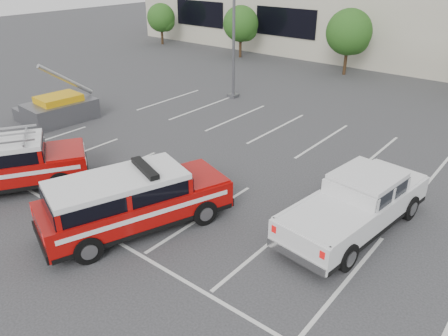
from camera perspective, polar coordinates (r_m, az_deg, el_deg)
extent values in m
plane|color=#2D2D2F|center=(15.48, -2.78, -6.38)|extent=(120.00, 120.00, 0.00)
cube|color=silver|center=(18.62, 6.43, -0.54)|extent=(23.00, 15.00, 0.01)
cylinder|color=#3F2B19|center=(46.91, -8.08, 16.63)|extent=(0.24, 0.24, 1.51)
sphere|color=#134914|center=(46.65, -8.23, 18.87)|extent=(2.77, 2.77, 2.77)
sphere|color=#134914|center=(46.55, -7.65, 18.37)|extent=(1.85, 1.85, 1.85)
cylinder|color=#3F2B19|center=(40.30, 2.14, 15.44)|extent=(0.24, 0.24, 1.67)
sphere|color=#134914|center=(39.97, 2.19, 18.32)|extent=(3.07, 3.07, 3.07)
sphere|color=#134914|center=(39.96, 2.84, 17.63)|extent=(2.05, 2.05, 2.05)
cylinder|color=#3F2B19|center=(35.31, 15.55, 13.14)|extent=(0.24, 0.24, 1.84)
sphere|color=#134914|center=(34.91, 16.01, 16.71)|extent=(3.37, 3.37, 3.37)
sphere|color=#134914|center=(35.01, 16.66, 15.81)|extent=(2.24, 2.24, 2.24)
cube|color=#59595E|center=(28.61, 1.20, 9.45)|extent=(0.60, 0.60, 0.20)
cylinder|color=#59595E|center=(27.60, 1.30, 19.24)|extent=(0.18, 0.18, 10.00)
cube|color=#960907|center=(14.81, -11.35, -4.67)|extent=(4.16, 6.57, 0.94)
cube|color=black|center=(14.32, -13.69, -2.77)|extent=(3.40, 4.82, 0.49)
cube|color=silver|center=(14.16, -13.83, -1.57)|extent=(3.33, 4.72, 0.18)
cube|color=black|center=(14.35, -10.29, -0.02)|extent=(1.67, 0.85, 0.17)
cube|color=silver|center=(15.01, 16.69, -5.08)|extent=(2.89, 6.40, 0.89)
cube|color=black|center=(15.13, 18.11, -2.07)|extent=(2.22, 2.41, 0.47)
cube|color=silver|center=(14.99, 18.27, -1.00)|extent=(2.17, 2.36, 0.17)
cube|color=#960907|center=(18.85, -26.26, -0.06)|extent=(4.90, 6.03, 0.94)
cube|color=#59595E|center=(25.79, -20.54, 6.95)|extent=(2.48, 3.76, 1.10)
cube|color=#DB9E0C|center=(25.59, -20.79, 8.42)|extent=(1.77, 2.32, 0.40)
cylinder|color=#A5A5A8|center=(25.60, -19.93, 10.79)|extent=(0.47, 2.93, 2.15)
cube|color=#59595E|center=(26.81, -24.33, 6.52)|extent=(1.09, 1.27, 0.70)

